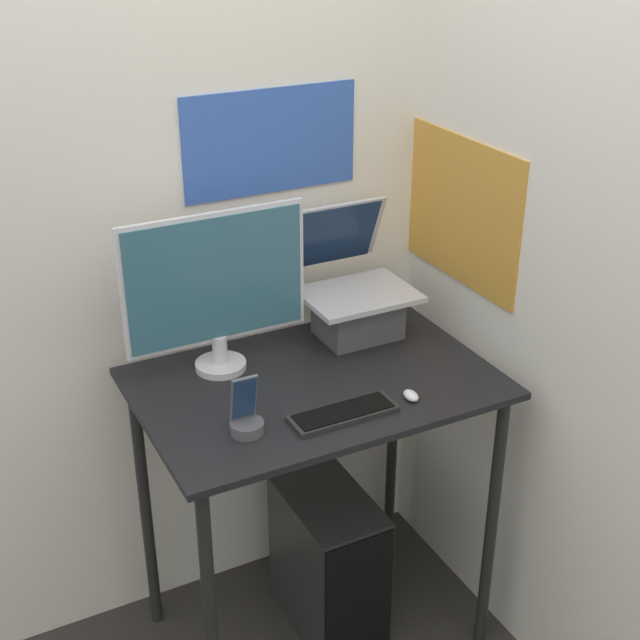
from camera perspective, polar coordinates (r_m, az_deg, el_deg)
wall_back at (r=2.61m, az=-4.42°, el=7.51°), size 6.00×0.06×2.60m
wall_side_right at (r=2.32m, az=15.97°, el=4.12°), size 0.06×6.00×2.60m
desk at (r=2.50m, az=-0.30°, el=-6.43°), size 0.96×0.65×0.92m
laptop at (r=2.64m, az=2.21°, el=1.21°), size 0.32×0.35×0.37m
monitor at (r=2.39m, az=-6.66°, el=1.99°), size 0.52×0.14×0.46m
keyboard at (r=2.27m, az=1.49°, el=-5.99°), size 0.28×0.10×0.02m
mouse at (r=2.35m, az=5.84°, el=-4.83°), size 0.03×0.05×0.02m
cell_phone at (r=2.20m, az=-4.75°, el=-6.35°), size 0.08×0.08×0.16m
computer_tower at (r=2.87m, az=0.56°, el=-15.17°), size 0.24×0.39×0.47m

